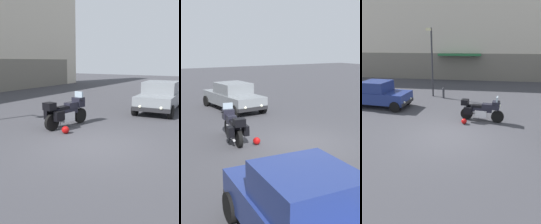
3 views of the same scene
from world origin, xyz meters
TOP-DOWN VIEW (x-y plane):
  - ground_plane at (0.00, 0.00)m, footprint 80.00×80.00m
  - building_facade_rear at (-0.00, 15.00)m, footprint 38.65×3.40m
  - motorcycle at (1.41, 2.09)m, footprint 2.26×0.90m
  - helmet at (0.58, 1.52)m, footprint 0.28×0.28m
  - car_hatchback_near at (-5.03, 3.59)m, footprint 3.98×2.08m
  - streetlamp_curbside at (-2.29, 6.50)m, footprint 0.28×0.94m
  - bollard_curbside at (-1.40, 6.22)m, footprint 0.16×0.16m

SIDE VIEW (x-z plane):
  - ground_plane at x=0.00m, z-range 0.00..0.00m
  - helmet at x=0.58m, z-range 0.00..0.28m
  - bollard_curbside at x=-1.40m, z-range 0.03..0.82m
  - motorcycle at x=1.41m, z-range -0.06..1.30m
  - car_hatchback_near at x=-5.03m, z-range -0.01..1.63m
  - streetlamp_curbside at x=-2.29m, z-range 0.52..5.39m
  - building_facade_rear at x=0.00m, z-range -0.05..13.31m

